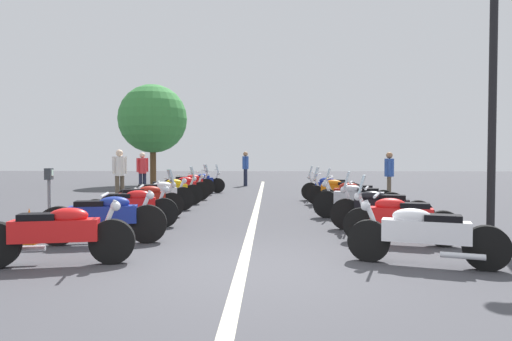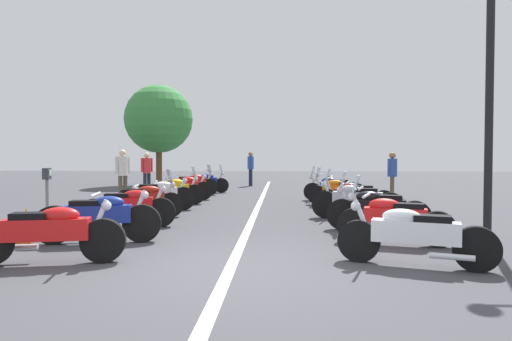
# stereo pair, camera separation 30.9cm
# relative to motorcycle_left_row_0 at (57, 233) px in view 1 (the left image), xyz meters

# --- Properties ---
(ground_plane) EXTENTS (80.00, 80.00, 0.00)m
(ground_plane) POSITION_rel_motorcycle_left_row_0_xyz_m (-0.16, -2.57, -0.45)
(ground_plane) COLOR #424247
(lane_centre_stripe) EXTENTS (27.29, 0.16, 0.01)m
(lane_centre_stripe) POSITION_rel_motorcycle_left_row_0_xyz_m (6.93, -2.57, -0.45)
(lane_centre_stripe) COLOR beige
(lane_centre_stripe) RESTS_ON ground_plane
(motorcycle_left_row_0) EXTENTS (0.73, 2.13, 1.00)m
(motorcycle_left_row_0) POSITION_rel_motorcycle_left_row_0_xyz_m (0.00, 0.00, 0.00)
(motorcycle_left_row_0) COLOR black
(motorcycle_left_row_0) RESTS_ON ground_plane
(motorcycle_left_row_1) EXTENTS (0.71, 2.14, 1.01)m
(motorcycle_left_row_1) POSITION_rel_motorcycle_left_row_0_xyz_m (1.52, -0.10, 0.01)
(motorcycle_left_row_1) COLOR black
(motorcycle_left_row_1) RESTS_ON ground_plane
(motorcycle_left_row_2) EXTENTS (0.71, 2.00, 0.99)m
(motorcycle_left_row_2) POSITION_rel_motorcycle_left_row_0_xyz_m (3.21, -0.02, -0.00)
(motorcycle_left_row_2) COLOR black
(motorcycle_left_row_2) RESTS_ON ground_plane
(motorcycle_left_row_3) EXTENTS (1.01, 1.92, 1.20)m
(motorcycle_left_row_3) POSITION_rel_motorcycle_left_row_0_xyz_m (4.61, 0.11, 0.01)
(motorcycle_left_row_3) COLOR black
(motorcycle_left_row_3) RESTS_ON ground_plane
(motorcycle_left_row_4) EXTENTS (0.99, 2.05, 1.01)m
(motorcycle_left_row_4) POSITION_rel_motorcycle_left_row_0_xyz_m (6.08, 0.17, 0.01)
(motorcycle_left_row_4) COLOR black
(motorcycle_left_row_4) RESTS_ON ground_plane
(motorcycle_left_row_5) EXTENTS (0.93, 2.10, 1.21)m
(motorcycle_left_row_5) POSITION_rel_motorcycle_left_row_0_xyz_m (7.61, 0.17, 0.01)
(motorcycle_left_row_5) COLOR black
(motorcycle_left_row_5) RESTS_ON ground_plane
(motorcycle_left_row_6) EXTENTS (0.79, 2.02, 1.00)m
(motorcycle_left_row_6) POSITION_rel_motorcycle_left_row_0_xyz_m (9.10, 0.11, 0.00)
(motorcycle_left_row_6) COLOR black
(motorcycle_left_row_6) RESTS_ON ground_plane
(motorcycle_left_row_7) EXTENTS (1.02, 1.97, 1.22)m
(motorcycle_left_row_7) POSITION_rel_motorcycle_left_row_0_xyz_m (10.84, 0.14, 0.02)
(motorcycle_left_row_7) COLOR black
(motorcycle_left_row_7) RESTS_ON ground_plane
(motorcycle_left_row_8) EXTENTS (0.74, 2.11, 1.20)m
(motorcycle_left_row_8) POSITION_rel_motorcycle_left_row_0_xyz_m (12.24, -0.07, 0.01)
(motorcycle_left_row_8) COLOR black
(motorcycle_left_row_8) RESTS_ON ground_plane
(motorcycle_right_row_0) EXTENTS (0.95, 2.06, 0.98)m
(motorcycle_right_row_0) POSITION_rel_motorcycle_left_row_0_xyz_m (0.17, -5.08, -0.01)
(motorcycle_right_row_0) COLOR black
(motorcycle_right_row_0) RESTS_ON ground_plane
(motorcycle_right_row_1) EXTENTS (0.86, 1.93, 1.19)m
(motorcycle_right_row_1) POSITION_rel_motorcycle_left_row_0_xyz_m (1.67, -5.18, 0.00)
(motorcycle_right_row_1) COLOR black
(motorcycle_right_row_1) RESTS_ON ground_plane
(motorcycle_right_row_2) EXTENTS (0.83, 2.04, 1.21)m
(motorcycle_right_row_2) POSITION_rel_motorcycle_left_row_0_xyz_m (3.03, -5.18, 0.01)
(motorcycle_right_row_2) COLOR black
(motorcycle_right_row_2) RESTS_ON ground_plane
(motorcycle_right_row_3) EXTENTS (0.90, 2.16, 1.02)m
(motorcycle_right_row_3) POSITION_rel_motorcycle_left_row_0_xyz_m (4.72, -5.08, 0.01)
(motorcycle_right_row_3) COLOR black
(motorcycle_right_row_3) RESTS_ON ground_plane
(motorcycle_right_row_4) EXTENTS (0.82, 2.09, 1.20)m
(motorcycle_right_row_4) POSITION_rel_motorcycle_left_row_0_xyz_m (6.20, -5.26, 0.01)
(motorcycle_right_row_4) COLOR black
(motorcycle_right_row_4) RESTS_ON ground_plane
(motorcycle_right_row_5) EXTENTS (0.87, 2.02, 1.19)m
(motorcycle_right_row_5) POSITION_rel_motorcycle_left_row_0_xyz_m (7.78, -5.08, 0.00)
(motorcycle_right_row_5) COLOR black
(motorcycle_right_row_5) RESTS_ON ground_plane
(motorcycle_right_row_6) EXTENTS (0.76, 2.10, 1.20)m
(motorcycle_right_row_6) POSITION_rel_motorcycle_left_row_0_xyz_m (9.21, -5.06, 0.00)
(motorcycle_right_row_6) COLOR black
(motorcycle_right_row_6) RESTS_ON ground_plane
(street_lamp_twin_globe) EXTENTS (0.32, 1.22, 5.13)m
(street_lamp_twin_globe) POSITION_rel_motorcycle_left_row_0_xyz_m (2.20, -6.99, 3.03)
(street_lamp_twin_globe) COLOR black
(street_lamp_twin_globe) RESTS_ON ground_plane
(parking_meter) EXTENTS (0.20, 0.15, 1.29)m
(parking_meter) POSITION_rel_motorcycle_left_row_0_xyz_m (2.39, 1.31, 0.44)
(parking_meter) COLOR slate
(parking_meter) RESTS_ON ground_plane
(traffic_cone_0) EXTENTS (0.36, 0.36, 0.61)m
(traffic_cone_0) POSITION_rel_motorcycle_left_row_0_xyz_m (1.59, 1.26, -0.16)
(traffic_cone_0) COLOR orange
(traffic_cone_0) RESTS_ON ground_plane
(bystander_0) EXTENTS (0.41, 0.39, 1.68)m
(bystander_0) POSITION_rel_motorcycle_left_row_0_xyz_m (11.77, 2.20, 0.53)
(bystander_0) COLOR #1E2338
(bystander_0) RESTS_ON ground_plane
(bystander_1) EXTENTS (0.40, 0.40, 1.75)m
(bystander_1) POSITION_rel_motorcycle_left_row_0_xyz_m (8.73, 2.10, 0.58)
(bystander_1) COLOR brown
(bystander_1) RESTS_ON ground_plane
(bystander_3) EXTENTS (0.50, 0.32, 1.76)m
(bystander_3) POSITION_rel_motorcycle_left_row_0_xyz_m (16.63, -1.72, 0.59)
(bystander_3) COLOR #1E2338
(bystander_3) RESTS_ON ground_plane
(bystander_4) EXTENTS (0.52, 0.32, 1.67)m
(bystander_4) POSITION_rel_motorcycle_left_row_0_xyz_m (9.40, -7.08, 0.52)
(bystander_4) COLOR brown
(bystander_4) RESTS_ON ground_plane
(roadside_tree_0) EXTENTS (3.60, 3.60, 5.31)m
(roadside_tree_0) POSITION_rel_motorcycle_left_row_0_xyz_m (17.23, 3.21, 3.04)
(roadside_tree_0) COLOR brown
(roadside_tree_0) RESTS_ON ground_plane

